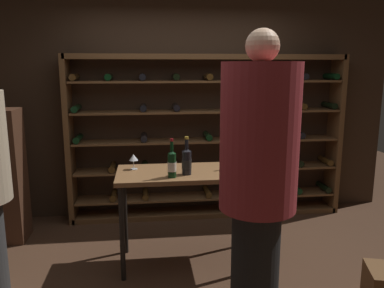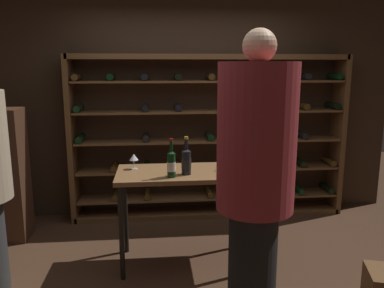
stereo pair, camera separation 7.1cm
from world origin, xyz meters
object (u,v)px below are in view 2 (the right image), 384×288
object	(u,v)px
tasting_table	(187,181)
display_cabinet	(4,175)
wine_bottle_black_capsule	(171,164)
person_bystander_red_print	(255,173)
wine_rack	(211,138)
wine_bottle_red_label	(186,161)
wine_bottle_gold_foil	(240,155)
wine_glass_stemmed_center	(134,158)

from	to	relation	value
tasting_table	display_cabinet	xyz separation A→B (m)	(-1.87, 0.71, -0.09)
wine_bottle_black_capsule	tasting_table	bearing A→B (deg)	51.24
person_bystander_red_print	display_cabinet	size ratio (longest dim) A/B	1.47
wine_rack	wine_bottle_black_capsule	world-z (taller)	wine_rack
tasting_table	person_bystander_red_print	world-z (taller)	person_bystander_red_print
tasting_table	wine_bottle_red_label	distance (m)	0.24
person_bystander_red_print	wine_bottle_black_capsule	size ratio (longest dim) A/B	6.09
display_cabinet	wine_bottle_gold_foil	world-z (taller)	display_cabinet
wine_bottle_black_capsule	wine_bottle_gold_foil	world-z (taller)	wine_bottle_gold_foil
person_bystander_red_print	wine_bottle_gold_foil	bearing A→B (deg)	-152.70
wine_bottle_red_label	tasting_table	bearing A→B (deg)	82.90
tasting_table	person_bystander_red_print	bearing A→B (deg)	-69.38
wine_rack	wine_bottle_gold_foil	distance (m)	1.12
tasting_table	wine_bottle_gold_foil	xyz separation A→B (m)	(0.50, 0.06, 0.22)
tasting_table	person_bystander_red_print	size ratio (longest dim) A/B	0.62
wine_rack	display_cabinet	distance (m)	2.33
wine_bottle_black_capsule	wine_rack	bearing A→B (deg)	68.03
display_cabinet	wine_bottle_gold_foil	distance (m)	2.48
wine_bottle_gold_foil	wine_bottle_red_label	distance (m)	0.54
wine_bottle_red_label	wine_glass_stemmed_center	bearing A→B (deg)	153.71
wine_bottle_red_label	wine_glass_stemmed_center	size ratio (longest dim) A/B	2.39
person_bystander_red_print	display_cabinet	xyz separation A→B (m)	(-2.24, 1.69, -0.43)
wine_bottle_gold_foil	wine_glass_stemmed_center	world-z (taller)	wine_bottle_gold_foil
tasting_table	wine_bottle_black_capsule	world-z (taller)	wine_bottle_black_capsule
wine_rack	wine_glass_stemmed_center	xyz separation A→B (m)	(-0.88, -1.04, 0.02)
person_bystander_red_print	wine_glass_stemmed_center	xyz separation A→B (m)	(-0.85, 1.10, -0.14)
display_cabinet	wine_bottle_red_label	distance (m)	2.06
person_bystander_red_print	display_cabinet	world-z (taller)	person_bystander_red_print
person_bystander_red_print	wine_glass_stemmed_center	size ratio (longest dim) A/B	14.50
tasting_table	display_cabinet	distance (m)	2.01
wine_bottle_gold_foil	wine_bottle_black_capsule	bearing A→B (deg)	-159.73
wine_bottle_gold_foil	wine_bottle_red_label	bearing A→B (deg)	-162.45
wine_bottle_red_label	wine_bottle_black_capsule	bearing A→B (deg)	-150.24
wine_bottle_gold_foil	wine_bottle_red_label	xyz separation A→B (m)	(-0.51, -0.16, -0.01)
wine_bottle_red_label	wine_rack	bearing A→B (deg)	72.14
wine_bottle_black_capsule	display_cabinet	bearing A→B (deg)	152.49
wine_bottle_gold_foil	display_cabinet	bearing A→B (deg)	164.48
wine_bottle_black_capsule	wine_bottle_gold_foil	distance (m)	0.69
wine_bottle_red_label	person_bystander_red_print	bearing A→B (deg)	-66.36
wine_rack	person_bystander_red_print	bearing A→B (deg)	-90.76
display_cabinet	wine_bottle_red_label	world-z (taller)	display_cabinet
wine_bottle_black_capsule	wine_bottle_red_label	size ratio (longest dim) A/B	1.00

